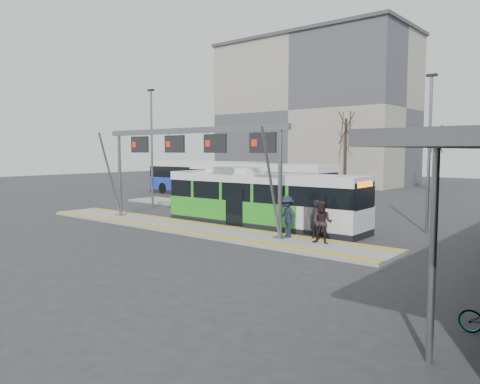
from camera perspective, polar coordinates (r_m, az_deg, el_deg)
The scene contains 18 objects.
ground at distance 24.88m, azimuth -6.03°, elevation -4.55°, with size 120.00×120.00×0.00m, color #2D2D30.
platform_main at distance 24.86m, azimuth -6.03°, elevation -4.37°, with size 22.00×3.00×0.15m, color gray.
platform_second at distance 33.36m, azimuth -1.00°, elevation -1.95°, with size 20.00×3.00×0.15m, color gray.
tactile_main at distance 24.85m, azimuth -6.03°, elevation -4.18°, with size 22.00×2.65×0.02m.
tactile_second at distance 34.22m, azimuth 0.26°, elevation -1.63°, with size 20.00×0.35×0.02m.
gantry at distance 24.96m, azimuth -6.26°, elevation 5.40°, with size 13.00×1.68×5.20m.
apartment_block at distance 62.01m, azimuth 9.02°, elevation 9.66°, with size 24.50×12.50×18.40m.
hero_bus at distance 25.41m, azimuth 2.68°, elevation -0.97°, with size 11.75×2.78×3.21m.
bg_bus_green at distance 36.32m, azimuth 2.14°, elevation 0.96°, with size 12.70×3.09×3.16m.
bg_bus_blue at distance 43.77m, azimuth -4.42°, elevation 1.66°, with size 12.25×2.83×3.19m.
passenger_a at distance 21.34m, azimuth 9.23°, elevation -3.34°, with size 0.65×0.43×1.79m, color black.
passenger_b at distance 20.37m, azimuth 10.00°, elevation -3.68°, with size 0.89×0.69×1.83m, color #2F1F20.
passenger_c at distance 21.62m, azimuth 5.72°, elevation -3.00°, with size 1.25×0.72×1.93m, color #1D2434.
tree_left at distance 51.04m, azimuth 12.80°, elevation 7.54°, with size 1.40×1.40×8.55m.
tree_mid at distance 52.01m, azimuth 22.73°, elevation 5.91°, with size 1.40×1.40×6.97m.
tree_far at distance 62.51m, azimuth 2.15°, elevation 6.78°, with size 1.40×1.40×7.99m.
lamp_west at distance 33.95m, azimuth -10.71°, elevation 5.52°, with size 0.50×0.25×8.46m.
lamp_east at distance 25.07m, azimuth 22.07°, elevation 4.79°, with size 0.50×0.25×7.88m.
Camera 1 is at (17.57, -17.12, 4.11)m, focal length 35.00 mm.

